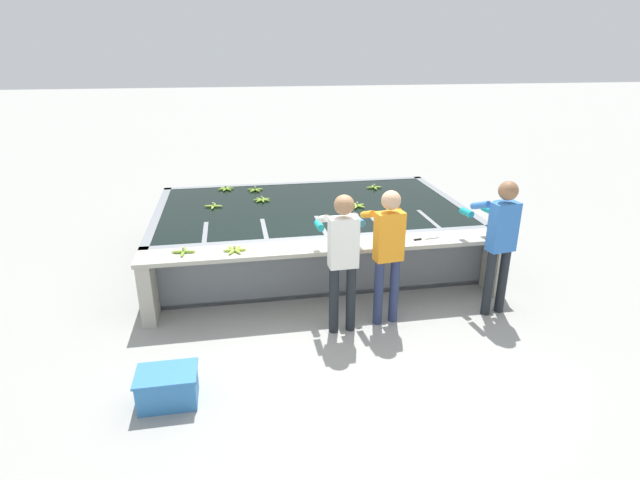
% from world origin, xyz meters
% --- Properties ---
extents(ground_plane, '(80.00, 80.00, 0.00)m').
position_xyz_m(ground_plane, '(0.00, 0.00, 0.00)').
color(ground_plane, '#999993').
rests_on(ground_plane, ground).
extents(wash_tank, '(4.61, 2.89, 0.83)m').
position_xyz_m(wash_tank, '(0.00, 1.88, 0.41)').
color(wash_tank, gray).
rests_on(wash_tank, ground).
extents(work_ledge, '(4.61, 0.45, 0.83)m').
position_xyz_m(work_ledge, '(0.00, 0.23, 0.60)').
color(work_ledge, '#A8A393').
rests_on(work_ledge, ground).
extents(worker_0, '(0.42, 0.72, 1.63)m').
position_xyz_m(worker_0, '(-0.00, -0.36, 0.97)').
color(worker_0, '#1E2328').
rests_on(worker_0, ground).
extents(worker_1, '(0.46, 0.73, 1.62)m').
position_xyz_m(worker_1, '(0.54, -0.26, 0.97)').
color(worker_1, navy).
rests_on(worker_1, ground).
extents(worker_2, '(0.48, 0.74, 1.67)m').
position_xyz_m(worker_2, '(1.92, -0.28, 1.00)').
color(worker_2, '#1E2328').
rests_on(worker_2, ground).
extents(banana_bunch_floating_0, '(0.28, 0.28, 0.08)m').
position_xyz_m(banana_bunch_floating_0, '(-1.45, 2.06, 0.84)').
color(banana_bunch_floating_0, '#93BC3D').
rests_on(banana_bunch_floating_0, wash_tank).
extents(banana_bunch_floating_1, '(0.28, 0.27, 0.08)m').
position_xyz_m(banana_bunch_floating_1, '(0.69, 1.69, 0.84)').
color(banana_bunch_floating_1, '#8CB738').
rests_on(banana_bunch_floating_1, wash_tank).
extents(banana_bunch_floating_2, '(0.28, 0.27, 0.08)m').
position_xyz_m(banana_bunch_floating_2, '(-0.78, 2.88, 0.84)').
color(banana_bunch_floating_2, '#7FAD33').
rests_on(banana_bunch_floating_2, wash_tank).
extents(banana_bunch_floating_3, '(0.28, 0.28, 0.08)m').
position_xyz_m(banana_bunch_floating_3, '(-0.71, 2.27, 0.84)').
color(banana_bunch_floating_3, '#75A333').
rests_on(banana_bunch_floating_3, wash_tank).
extents(banana_bunch_floating_4, '(0.28, 0.28, 0.08)m').
position_xyz_m(banana_bunch_floating_4, '(-1.26, 3.04, 0.84)').
color(banana_bunch_floating_4, '#7FAD33').
rests_on(banana_bunch_floating_4, wash_tank).
extents(banana_bunch_floating_5, '(0.28, 0.28, 0.08)m').
position_xyz_m(banana_bunch_floating_5, '(1.24, 2.69, 0.84)').
color(banana_bunch_floating_5, '#8CB738').
rests_on(banana_bunch_floating_5, wash_tank).
extents(banana_bunch_ledge_0, '(0.28, 0.27, 0.08)m').
position_xyz_m(banana_bunch_ledge_0, '(0.75, 0.15, 0.85)').
color(banana_bunch_ledge_0, '#75A333').
rests_on(banana_bunch_ledge_0, work_ledge).
extents(banana_bunch_ledge_1, '(0.28, 0.28, 0.08)m').
position_xyz_m(banana_bunch_ledge_1, '(-1.76, 0.27, 0.85)').
color(banana_bunch_ledge_1, '#7FAD33').
rests_on(banana_bunch_ledge_1, work_ledge).
extents(banana_bunch_ledge_2, '(0.28, 0.26, 0.08)m').
position_xyz_m(banana_bunch_ledge_2, '(-1.17, 0.22, 0.85)').
color(banana_bunch_ledge_2, '#9EC642').
rests_on(banana_bunch_ledge_2, work_ledge).
extents(knife_0, '(0.35, 0.08, 0.02)m').
position_xyz_m(knife_0, '(1.16, 0.20, 0.84)').
color(knife_0, silver).
rests_on(knife_0, work_ledge).
extents(crate, '(0.55, 0.39, 0.32)m').
position_xyz_m(crate, '(-1.85, -1.35, 0.16)').
color(crate, '#3375B7').
rests_on(crate, ground).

